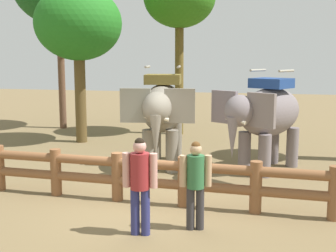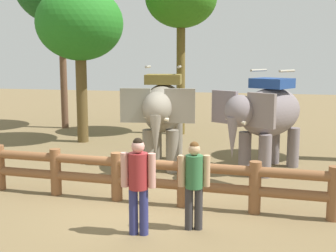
% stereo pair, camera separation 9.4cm
% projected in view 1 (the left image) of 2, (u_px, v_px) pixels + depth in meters
% --- Properties ---
extents(ground_plane, '(60.00, 60.00, 0.00)m').
position_uv_depth(ground_plane, '(149.00, 204.00, 9.38)').
color(ground_plane, brown).
extents(log_fence, '(7.57, 0.55, 1.05)m').
position_uv_depth(log_fence, '(150.00, 176.00, 9.36)').
color(log_fence, brown).
rests_on(log_fence, ground).
extents(elephant_near_left, '(1.88, 3.35, 2.84)m').
position_uv_depth(elephant_near_left, '(162.00, 111.00, 12.35)').
color(elephant_near_left, gray).
rests_on(elephant_near_left, ground).
extents(elephant_center, '(2.61, 3.19, 2.75)m').
position_uv_depth(elephant_center, '(266.00, 115.00, 11.90)').
color(elephant_center, slate).
rests_on(elephant_center, ground).
extents(tourist_woman_in_black, '(0.61, 0.37, 1.72)m').
position_uv_depth(tourist_woman_in_black, '(140.00, 179.00, 7.64)').
color(tourist_woman_in_black, navy).
rests_on(tourist_woman_in_black, ground).
extents(tourist_man_in_blue, '(0.56, 0.38, 1.61)m').
position_uv_depth(tourist_man_in_blue, '(196.00, 179.00, 7.88)').
color(tourist_man_in_blue, '#302E31').
rests_on(tourist_man_in_blue, ground).
extents(tree_far_left, '(3.07, 3.07, 5.55)m').
position_uv_depth(tree_far_left, '(78.00, 25.00, 15.64)').
color(tree_far_left, brown).
rests_on(tree_far_left, ground).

